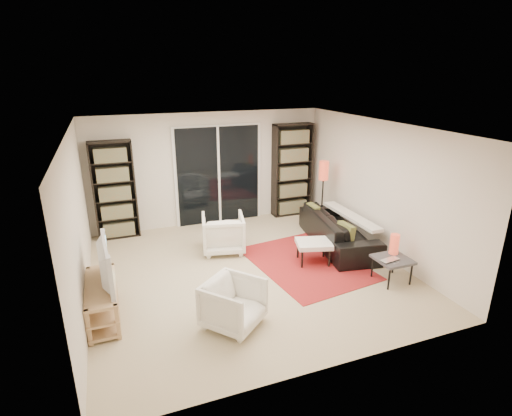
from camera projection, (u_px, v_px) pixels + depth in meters
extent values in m
plane|color=#C2B38F|center=(248.00, 271.00, 6.73)|extent=(5.00, 5.00, 0.00)
cube|color=silver|center=(209.00, 169.00, 8.55)|extent=(5.00, 0.02, 2.40)
cube|color=silver|center=(329.00, 275.00, 4.13)|extent=(5.00, 0.02, 2.40)
cube|color=silver|center=(78.00, 224.00, 5.50)|extent=(0.02, 5.00, 2.40)
cube|color=silver|center=(379.00, 188.00, 7.17)|extent=(0.02, 5.00, 2.40)
cube|color=white|center=(247.00, 128.00, 5.95)|extent=(5.00, 5.00, 0.02)
cube|color=white|center=(218.00, 175.00, 8.64)|extent=(1.92, 0.06, 2.16)
cube|color=black|center=(219.00, 176.00, 8.61)|extent=(1.80, 0.02, 2.10)
cube|color=white|center=(219.00, 176.00, 8.60)|extent=(0.05, 0.02, 2.10)
cube|color=black|center=(115.00, 190.00, 7.83)|extent=(0.80, 0.30, 1.95)
cube|color=#B34910|center=(115.00, 191.00, 7.81)|extent=(0.70, 0.22, 1.85)
cube|color=black|center=(292.00, 170.00, 9.09)|extent=(0.90, 0.30, 2.10)
cube|color=#B34910|center=(292.00, 170.00, 9.07)|extent=(0.80, 0.22, 2.00)
cube|color=tan|center=(101.00, 286.00, 5.33)|extent=(0.39, 1.23, 0.04)
cube|color=tan|center=(103.00, 301.00, 5.41)|extent=(0.39, 1.23, 0.03)
cube|color=tan|center=(104.00, 313.00, 5.47)|extent=(0.39, 1.23, 0.04)
cube|color=tan|center=(89.00, 328.00, 4.84)|extent=(0.05, 0.05, 0.50)
cube|color=tan|center=(90.00, 283.00, 5.86)|extent=(0.05, 0.05, 0.50)
cube|color=tan|center=(118.00, 322.00, 4.95)|extent=(0.05, 0.05, 0.50)
cube|color=tan|center=(114.00, 279.00, 5.97)|extent=(0.05, 0.05, 0.50)
imported|color=black|center=(99.00, 264.00, 5.23)|extent=(0.19, 1.04, 0.60)
cube|color=#A52121|center=(306.00, 263.00, 7.01)|extent=(1.92, 2.42, 0.01)
imported|color=black|center=(338.00, 229.00, 7.65)|extent=(1.18, 2.29, 0.64)
imported|color=white|center=(223.00, 233.00, 7.39)|extent=(0.90, 0.92, 0.70)
imported|color=white|center=(233.00, 304.00, 5.21)|extent=(0.98, 0.98, 0.64)
cube|color=white|center=(314.00, 244.00, 6.92)|extent=(0.70, 0.63, 0.08)
cylinder|color=black|center=(302.00, 260.00, 6.78)|extent=(0.04, 0.04, 0.32)
cylinder|color=black|center=(298.00, 250.00, 7.15)|extent=(0.04, 0.04, 0.32)
cylinder|color=black|center=(329.00, 258.00, 6.82)|extent=(0.04, 0.04, 0.32)
cylinder|color=black|center=(324.00, 249.00, 7.19)|extent=(0.04, 0.04, 0.32)
cube|color=#414245|center=(393.00, 259.00, 6.30)|extent=(0.52, 0.52, 0.04)
cylinder|color=black|center=(389.00, 279.00, 6.11)|extent=(0.03, 0.03, 0.38)
cylinder|color=black|center=(372.00, 267.00, 6.48)|extent=(0.03, 0.03, 0.38)
cylinder|color=black|center=(411.00, 274.00, 6.25)|extent=(0.03, 0.03, 0.38)
cylinder|color=black|center=(394.00, 262.00, 6.62)|extent=(0.03, 0.03, 0.38)
imported|color=silver|center=(392.00, 261.00, 6.17)|extent=(0.35, 0.25, 0.03)
cylinder|color=#C43C22|center=(394.00, 244.00, 6.41)|extent=(0.15, 0.15, 0.33)
cylinder|color=black|center=(321.00, 226.00, 8.64)|extent=(0.22, 0.22, 0.03)
cylinder|color=black|center=(322.00, 203.00, 8.47)|extent=(0.03, 0.03, 1.08)
cylinder|color=#C43C22|center=(324.00, 171.00, 8.23)|extent=(0.20, 0.20, 0.39)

